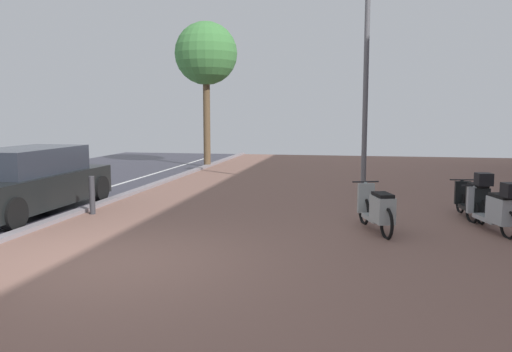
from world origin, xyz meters
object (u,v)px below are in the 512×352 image
at_px(scooter_mid, 378,210).
at_px(parked_car_near, 29,181).
at_px(street_tree, 206,55).
at_px(lamp_post, 366,65).
at_px(scooter_near, 475,198).
at_px(scooter_far, 496,209).
at_px(bollard_far, 92,195).

distance_m(scooter_mid, parked_car_near, 7.37).
bearing_deg(parked_car_near, street_tree, 84.28).
relative_size(scooter_mid, lamp_post, 0.28).
relative_size(scooter_near, scooter_far, 0.93).
bearing_deg(scooter_mid, lamp_post, 92.13).
height_order(scooter_near, street_tree, street_tree).
bearing_deg(bollard_far, scooter_near, 6.38).
xyz_separation_m(lamp_post, bollard_far, (-5.72, -4.37, -3.02)).
height_order(parked_car_near, street_tree, street_tree).
xyz_separation_m(parked_car_near, lamp_post, (7.16, 4.44, 2.75)).
relative_size(lamp_post, street_tree, 1.08).
distance_m(scooter_near, scooter_mid, 2.46).
bearing_deg(lamp_post, scooter_near, -58.35).
relative_size(scooter_near, parked_car_near, 0.38).
height_order(scooter_far, lamp_post, lamp_post).
bearing_deg(scooter_far, parked_car_near, 178.91).
xyz_separation_m(scooter_near, bollard_far, (-7.87, -0.88, -0.05)).
height_order(scooter_far, bollard_far, scooter_far).
bearing_deg(parked_car_near, lamp_post, 31.82).
relative_size(scooter_near, bollard_far, 2.04).
xyz_separation_m(scooter_mid, parked_car_near, (-7.35, 0.53, 0.27)).
distance_m(scooter_mid, lamp_post, 5.82).
distance_m(scooter_far, lamp_post, 5.95).
relative_size(street_tree, bollard_far, 7.02).
xyz_separation_m(scooter_mid, bollard_far, (-5.91, 0.61, -0.00)).
relative_size(scooter_mid, street_tree, 0.30).
relative_size(scooter_near, scooter_mid, 0.96).
xyz_separation_m(scooter_near, scooter_far, (0.13, -1.13, -0.01)).
relative_size(scooter_mid, parked_car_near, 0.40).
distance_m(parked_car_near, lamp_post, 8.87).
bearing_deg(scooter_near, parked_car_near, -174.14).
relative_size(scooter_far, parked_car_near, 0.41).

